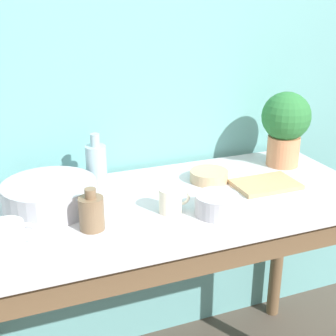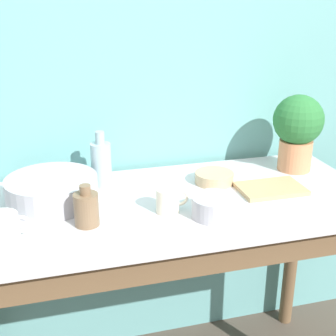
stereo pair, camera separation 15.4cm
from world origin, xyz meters
TOP-DOWN VIEW (x-y plane):
  - wall_back at (0.00, 0.69)m, footprint 6.00×0.05m
  - counter_table at (0.00, 0.29)m, footprint 1.43×0.64m
  - potted_plant at (0.56, 0.47)m, footprint 0.19×0.19m
  - bowl_wash_large at (-0.38, 0.42)m, footprint 0.31×0.31m
  - bottle_tall at (-0.20, 0.52)m, footprint 0.07×0.07m
  - bottle_short at (-0.28, 0.22)m, footprint 0.08×0.08m
  - mug_cream at (-0.02, 0.24)m, footprint 0.11×0.07m
  - mug_white at (-0.52, 0.19)m, footprint 0.13×0.10m
  - bowl_small_tan at (0.21, 0.43)m, footprint 0.14×0.14m
  - bowl_small_steel at (0.11, 0.17)m, footprint 0.14×0.14m
  - tray_board at (0.38, 0.31)m, footprint 0.23×0.15m

SIDE VIEW (x-z plane):
  - counter_table at x=0.00m, z-range 0.26..1.11m
  - tray_board at x=0.38m, z-range 0.85..0.87m
  - bowl_small_tan at x=0.21m, z-range 0.85..0.89m
  - bowl_small_steel at x=0.11m, z-range 0.85..0.92m
  - mug_white at x=-0.52m, z-range 0.85..0.93m
  - mug_cream at x=-0.02m, z-range 0.85..0.93m
  - bowl_wash_large at x=-0.38m, z-range 0.85..0.94m
  - bottle_short at x=-0.28m, z-range 0.84..0.97m
  - bottle_tall at x=-0.20m, z-range 0.83..1.04m
  - potted_plant at x=0.56m, z-range 0.87..1.17m
  - wall_back at x=0.00m, z-range 0.00..2.40m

